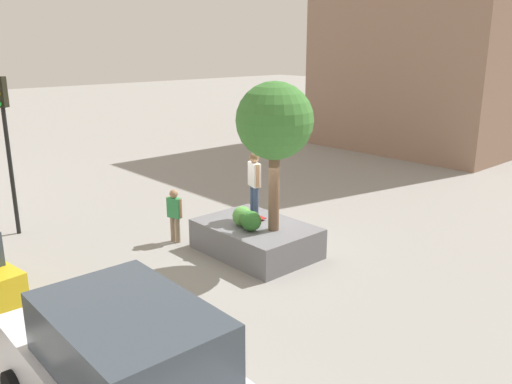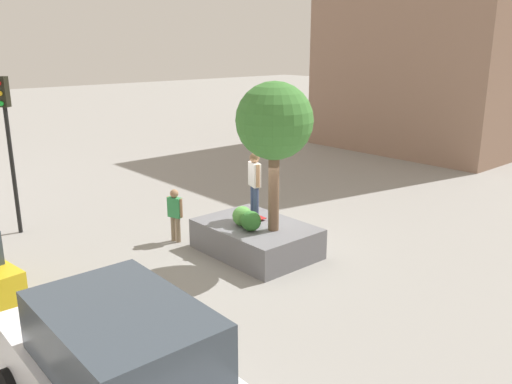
# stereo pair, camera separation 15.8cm
# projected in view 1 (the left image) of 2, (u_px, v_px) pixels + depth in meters

# --- Properties ---
(ground_plane) EXTENTS (120.00, 120.00, 0.00)m
(ground_plane) POSITION_uv_depth(u_px,v_px,m) (260.00, 251.00, 14.50)
(ground_plane) COLOR gray
(planter_ledge) EXTENTS (3.13, 2.20, 0.82)m
(planter_ledge) POSITION_uv_depth(u_px,v_px,m) (256.00, 238.00, 14.28)
(planter_ledge) COLOR slate
(planter_ledge) RESTS_ON ground
(plaza_tree) EXTENTS (1.94, 1.94, 3.81)m
(plaza_tree) POSITION_uv_depth(u_px,v_px,m) (275.00, 122.00, 13.00)
(plaza_tree) COLOR brown
(plaza_tree) RESTS_ON planter_ledge
(boxwood_shrub) EXTENTS (0.53, 0.53, 0.53)m
(boxwood_shrub) POSITION_uv_depth(u_px,v_px,m) (251.00, 221.00, 13.61)
(boxwood_shrub) COLOR #2D6628
(boxwood_shrub) RESTS_ON planter_ledge
(hedge_clump) EXTENTS (0.53, 0.53, 0.53)m
(hedge_clump) POSITION_uv_depth(u_px,v_px,m) (242.00, 216.00, 13.99)
(hedge_clump) COLOR #4C8C3D
(hedge_clump) RESTS_ON planter_ledge
(skateboard) EXTENTS (0.81, 0.25, 0.07)m
(skateboard) POSITION_uv_depth(u_px,v_px,m) (254.00, 216.00, 14.69)
(skateboard) COLOR #A51E1E
(skateboard) RESTS_ON planter_ledge
(skateboarder) EXTENTS (0.57, 0.35, 1.77)m
(skateboarder) POSITION_uv_depth(u_px,v_px,m) (254.00, 180.00, 14.41)
(skateboarder) COLOR navy
(skateboarder) RESTS_ON skateboard
(police_car) EXTENTS (4.80, 2.30, 2.22)m
(police_car) POSITION_uv_depth(u_px,v_px,m) (126.00, 376.00, 7.21)
(police_car) COLOR white
(police_car) RESTS_ON ground
(traffic_light_corner) EXTENTS (0.37, 0.37, 4.61)m
(traffic_light_corner) POSITION_uv_depth(u_px,v_px,m) (5.00, 129.00, 14.99)
(traffic_light_corner) COLOR black
(traffic_light_corner) RESTS_ON ground
(passerby_with_bag) EXTENTS (0.50, 0.30, 1.55)m
(passerby_with_bag) POSITION_uv_depth(u_px,v_px,m) (175.00, 212.00, 14.94)
(passerby_with_bag) COLOR #847056
(passerby_with_bag) RESTS_ON ground
(pedestrian_crossing) EXTENTS (0.32, 0.55, 1.69)m
(pedestrian_crossing) POSITION_uv_depth(u_px,v_px,m) (147.00, 339.00, 8.38)
(pedestrian_crossing) COLOR navy
(pedestrian_crossing) RESTS_ON ground
(plaza_lowrise_south) EXTENTS (10.14, 7.77, 14.17)m
(plaza_lowrise_south) POSITION_uv_depth(u_px,v_px,m) (430.00, 12.00, 27.37)
(plaza_lowrise_south) COLOR #8C6B56
(plaza_lowrise_south) RESTS_ON ground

